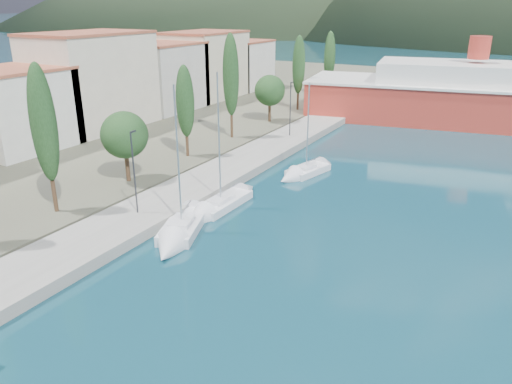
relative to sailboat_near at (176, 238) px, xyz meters
The scene contains 9 objects.
ground 109.05m from the sailboat_near, 87.60° to the left, with size 1400.00×1400.00×0.00m, color #123E4C.
quay 15.60m from the sailboat_near, 106.51° to the left, with size 5.00×88.00×0.80m, color gray.
land_strip 49.23m from the sailboat_near, 149.54° to the left, with size 70.00×148.00×0.70m, color #565644.
town_buildings 38.07m from the sailboat_near, 136.69° to the left, with size 9.20×69.20×11.30m.
tree_row 23.37m from the sailboat_near, 116.26° to the left, with size 3.98×63.07×11.52m.
lamp_posts 6.71m from the sailboat_near, 143.05° to the left, with size 0.15×46.52×6.06m.
sailboat_near is the anchor object (origin of this frame).
sailboat_mid 5.05m from the sailboat_near, 97.17° to the left, with size 2.24×7.92×11.34m.
sailboat_far 16.33m from the sailboat_near, 84.12° to the left, with size 3.45×6.69×9.40m.
Camera 1 is at (14.84, -12.85, 15.16)m, focal length 35.00 mm.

